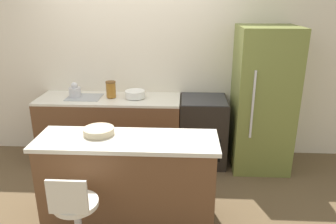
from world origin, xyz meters
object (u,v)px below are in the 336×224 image
object	(u,v)px
oven_range	(203,131)
refrigerator	(262,100)
stool_chair	(76,219)
mixing_bowl	(135,94)
kettle	(75,91)

from	to	relation	value
oven_range	refrigerator	size ratio (longest dim) A/B	0.49
oven_range	stool_chair	xyz separation A→B (m)	(-1.12, -1.85, -0.03)
stool_chair	mixing_bowl	distance (m)	1.95
refrigerator	kettle	xyz separation A→B (m)	(-2.42, 0.06, 0.06)
refrigerator	mixing_bowl	xyz separation A→B (m)	(-1.63, 0.06, 0.03)
stool_chair	kettle	xyz separation A→B (m)	(-0.56, 1.86, 0.56)
stool_chair	kettle	size ratio (longest dim) A/B	4.41
refrigerator	kettle	size ratio (longest dim) A/B	9.39
oven_range	kettle	size ratio (longest dim) A/B	4.62
stool_chair	mixing_bowl	xyz separation A→B (m)	(0.23, 1.86, 0.53)
oven_range	kettle	xyz separation A→B (m)	(-1.69, 0.01, 0.52)
refrigerator	mixing_bowl	size ratio (longest dim) A/B	7.03
oven_range	kettle	bearing A→B (deg)	179.69
mixing_bowl	kettle	bearing A→B (deg)	180.00
kettle	mixing_bowl	world-z (taller)	kettle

